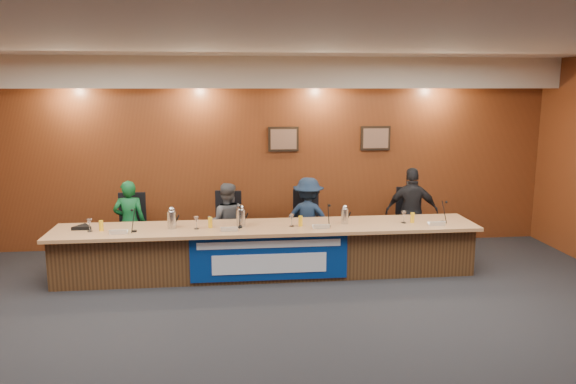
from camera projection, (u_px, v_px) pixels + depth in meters
name	position (u px, v px, depth m)	size (l,w,h in m)	color
floor	(284.00, 348.00, 5.95)	(10.00, 10.00, 0.00)	black
ceiling	(283.00, 37.00, 5.35)	(10.00, 8.00, 0.04)	silver
wall_back	(260.00, 154.00, 9.56)	(10.00, 0.04, 3.20)	#632D14
soffit	(260.00, 73.00, 9.06)	(10.00, 0.50, 0.50)	beige
dais_body	(267.00, 251.00, 8.23)	(6.00, 0.80, 0.70)	#4C3019
dais_top	(267.00, 227.00, 8.11)	(6.10, 0.95, 0.05)	tan
banner	(269.00, 258.00, 7.81)	(2.20, 0.02, 0.65)	navy
banner_text_upper	(269.00, 244.00, 7.76)	(2.00, 0.01, 0.10)	silver
banner_text_lower	(270.00, 264.00, 7.82)	(1.60, 0.01, 0.28)	silver
wall_photo_left	(284.00, 139.00, 9.52)	(0.52, 0.04, 0.42)	black
wall_photo_right	(375.00, 138.00, 9.69)	(0.52, 0.04, 0.42)	black
panelist_a	(130.00, 223.00, 8.66)	(0.48, 0.32, 1.32)	#0D4E23
panelist_b	(227.00, 222.00, 8.82)	(0.61, 0.48, 1.26)	#4A4B4F
panelist_c	(308.00, 218.00, 8.96)	(0.85, 0.49, 1.32)	#122137
panelist_d	(412.00, 212.00, 9.13)	(0.85, 0.35, 1.45)	black
office_chair_a	(131.00, 232.00, 8.79)	(0.48, 0.48, 0.08)	black
office_chair_b	(227.00, 230.00, 8.95)	(0.48, 0.48, 0.08)	black
office_chair_c	(307.00, 228.00, 9.09)	(0.48, 0.48, 0.08)	black
office_chair_d	(409.00, 225.00, 9.27)	(0.48, 0.48, 0.08)	black
nameplate_a	(118.00, 232.00, 7.60)	(0.24, 0.06, 0.09)	white
microphone_a	(134.00, 231.00, 7.77)	(0.07, 0.07, 0.02)	black
juice_glass_a	(101.00, 226.00, 7.79)	(0.06, 0.06, 0.15)	yellow
water_glass_a	(90.00, 225.00, 7.76)	(0.08, 0.08, 0.18)	silver
nameplate_b	(229.00, 229.00, 7.76)	(0.24, 0.06, 0.09)	white
microphone_b	(240.00, 227.00, 7.99)	(0.07, 0.07, 0.02)	black
juice_glass_b	(210.00, 222.00, 7.99)	(0.06, 0.06, 0.15)	yellow
water_glass_b	(196.00, 223.00, 7.90)	(0.08, 0.08, 0.18)	silver
nameplate_c	(321.00, 226.00, 7.90)	(0.24, 0.06, 0.09)	white
microphone_c	(328.00, 226.00, 8.06)	(0.07, 0.07, 0.02)	black
juice_glass_c	(300.00, 221.00, 8.07)	(0.06, 0.06, 0.15)	yellow
water_glass_c	(292.00, 220.00, 8.05)	(0.08, 0.08, 0.18)	silver
nameplate_d	(437.00, 223.00, 8.07)	(0.24, 0.06, 0.09)	white
microphone_d	(443.00, 222.00, 8.29)	(0.07, 0.07, 0.02)	black
juice_glass_d	(412.00, 218.00, 8.27)	(0.06, 0.06, 0.15)	yellow
water_glass_d	(404.00, 217.00, 8.24)	(0.08, 0.08, 0.18)	silver
carafe_left	(172.00, 220.00, 7.93)	(0.13, 0.13, 0.25)	silver
carafe_mid	(241.00, 218.00, 8.06)	(0.13, 0.13, 0.25)	silver
carafe_right	(345.00, 216.00, 8.21)	(0.11, 0.11, 0.22)	silver
speakerphone	(83.00, 227.00, 7.92)	(0.32, 0.32, 0.05)	black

